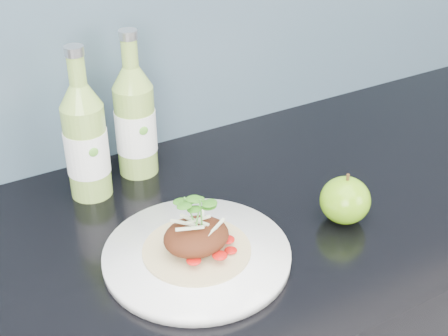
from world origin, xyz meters
The scene contains 5 objects.
dinner_plate centered at (-0.03, 1.63, 0.91)m, with size 0.27×0.27×0.02m.
pork_taco centered at (-0.03, 1.63, 0.94)m, with size 0.16×0.16×0.10m.
green_apple centered at (0.22, 1.60, 0.94)m, with size 0.09×0.09×0.08m.
cider_bottle_left centered at (-0.10, 1.87, 1.00)m, with size 0.09×0.09×0.26m.
cider_bottle_right centered at (0.00, 1.90, 1.00)m, with size 0.09×0.09×0.26m.
Camera 1 is at (-0.34, 1.00, 1.48)m, focal length 50.00 mm.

